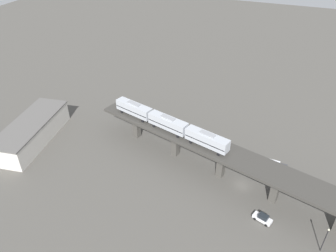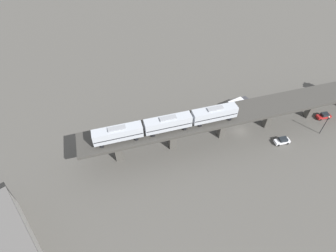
# 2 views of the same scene
# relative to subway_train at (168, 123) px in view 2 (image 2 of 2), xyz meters

# --- Properties ---
(ground_plane) EXTENTS (400.00, 400.00, 0.00)m
(ground_plane) POSITION_rel_subway_train_xyz_m (-4.95, -22.63, -11.09)
(ground_plane) COLOR #4C4944
(elevated_viaduct) EXTENTS (33.12, 90.81, 8.55)m
(elevated_viaduct) POSITION_rel_subway_train_xyz_m (-5.00, -22.82, -3.78)
(elevated_viaduct) COLOR #393733
(elevated_viaduct) RESTS_ON ground
(subway_train) EXTENTS (12.82, 36.56, 4.45)m
(subway_train) POSITION_rel_subway_train_xyz_m (0.00, 0.00, 0.00)
(subway_train) COLOR #ADB2BA
(subway_train) RESTS_ON elevated_viaduct
(street_car_white) EXTENTS (3.14, 4.75, 1.89)m
(street_car_white) POSITION_rel_subway_train_xyz_m (-14.75, -29.35, -10.15)
(street_car_white) COLOR silver
(street_car_white) RESTS_ON ground
(street_car_red) EXTENTS (3.20, 4.75, 1.89)m
(street_car_red) POSITION_rel_subway_train_xyz_m (-14.58, -48.78, -10.15)
(street_car_red) COLOR #AD1E1E
(street_car_red) RESTS_ON ground
(delivery_truck) EXTENTS (2.72, 7.32, 3.20)m
(delivery_truck) POSITION_rel_subway_train_xyz_m (3.63, -29.20, -9.32)
(delivery_truck) COLOR #333338
(delivery_truck) RESTS_ON ground
(street_lamp) EXTENTS (0.44, 0.44, 6.94)m
(street_lamp) POSITION_rel_subway_train_xyz_m (-18.23, -41.98, -6.98)
(street_lamp) COLOR black
(street_lamp) RESTS_ON ground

